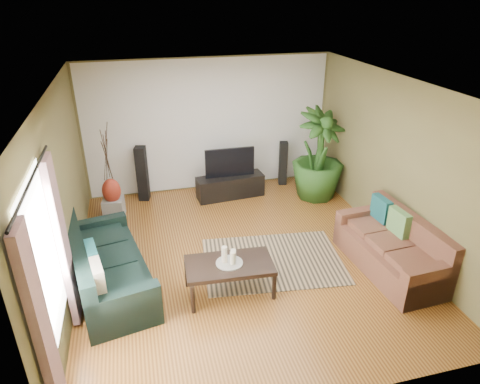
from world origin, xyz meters
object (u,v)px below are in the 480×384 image
object	(u,v)px
tv_stand	(230,186)
speaker_left	(142,174)
sofa_left	(109,261)
vase	(111,191)
potted_plant	(318,155)
speaker_right	(283,163)
pedestal	(114,208)
coffee_table	(230,278)
side_table	(96,246)
television	(230,162)
sofa_right	(391,245)

from	to	relation	value
tv_stand	speaker_left	size ratio (longest dim) A/B	1.22
sofa_left	vase	xyz separation A→B (m)	(0.02, 2.12, 0.11)
potted_plant	speaker_right	bearing A→B (deg)	120.39
speaker_right	tv_stand	bearing A→B (deg)	-150.46
vase	tv_stand	bearing A→B (deg)	7.10
pedestal	tv_stand	bearing A→B (deg)	7.10
coffee_table	side_table	distance (m)	2.27
tv_stand	television	bearing A→B (deg)	84.95
speaker_left	vase	distance (m)	0.84
television	potted_plant	bearing A→B (deg)	-14.42
speaker_left	pedestal	xyz separation A→B (m)	(-0.58, -0.61, -0.37)
speaker_right	pedestal	distance (m)	3.60
speaker_right	vase	size ratio (longest dim) A/B	2.03
sofa_right	potted_plant	world-z (taller)	potted_plant
sofa_right	pedestal	size ratio (longest dim) A/B	5.09
speaker_left	vase	bearing A→B (deg)	-120.14
sofa_left	sofa_right	distance (m)	4.11
pedestal	speaker_right	bearing A→B (deg)	10.11
speaker_right	pedestal	size ratio (longest dim) A/B	2.60
coffee_table	speaker_left	world-z (taller)	speaker_left
tv_stand	potted_plant	bearing A→B (deg)	-18.83
sofa_left	television	world-z (taller)	television
sofa_left	speaker_right	xyz separation A→B (m)	(3.55, 2.75, 0.05)
coffee_table	vase	size ratio (longest dim) A/B	2.56
television	pedestal	world-z (taller)	television
sofa_right	television	world-z (taller)	television
coffee_table	speaker_right	distance (m)	3.84
sofa_left	sofa_right	xyz separation A→B (m)	(4.07, -0.60, 0.00)
sofa_left	sofa_right	bearing A→B (deg)	-109.74
speaker_left	pedestal	distance (m)	0.92
tv_stand	television	world-z (taller)	television
coffee_table	speaker_left	size ratio (longest dim) A/B	1.08
sofa_left	vase	distance (m)	2.13
sofa_right	vase	xyz separation A→B (m)	(-4.05, 2.72, 0.11)
sofa_left	pedestal	bearing A→B (deg)	-11.89
speaker_left	potted_plant	world-z (taller)	potted_plant
coffee_table	speaker_left	bearing A→B (deg)	110.53
pedestal	side_table	world-z (taller)	side_table
potted_plant	pedestal	bearing A→B (deg)	178.13
coffee_table	vase	bearing A→B (deg)	124.18
potted_plant	pedestal	size ratio (longest dim) A/B	4.95
speaker_right	pedestal	bearing A→B (deg)	-155.82
speaker_right	pedestal	xyz separation A→B (m)	(-3.53, -0.63, -0.29)
potted_plant	side_table	size ratio (longest dim) A/B	3.72
coffee_table	speaker_right	size ratio (longest dim) A/B	1.26
sofa_right	tv_stand	xyz separation A→B (m)	(-1.76, 3.01, -0.20)
sofa_left	vase	bearing A→B (deg)	-11.89
tv_stand	side_table	xyz separation A→B (m)	(-2.54, -1.64, 0.02)
potted_plant	pedestal	distance (m)	4.05
potted_plant	pedestal	xyz separation A→B (m)	(-3.98, 0.13, -0.72)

